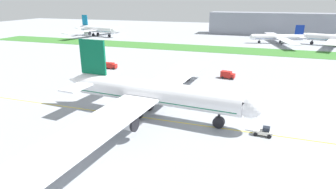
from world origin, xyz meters
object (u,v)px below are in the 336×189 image
at_px(airliner_foreground, 152,93).
at_px(pushback_tug, 264,131).
at_px(ground_crew_wingwalker_port, 141,110).
at_px(parked_airliner_far_right, 334,38).
at_px(service_truck_baggage_loader, 111,65).
at_px(service_truck_catering_van, 182,77).
at_px(service_truck_fuel_bowser, 228,75).
at_px(parked_airliner_far_left, 97,29).
at_px(parked_airliner_far_centre, 279,37).

height_order(airliner_foreground, pushback_tug, airliner_foreground).
height_order(ground_crew_wingwalker_port, parked_airliner_far_right, parked_airliner_far_right).
bearing_deg(ground_crew_wingwalker_port, pushback_tug, -5.47).
relative_size(service_truck_baggage_loader, service_truck_catering_van, 0.90).
relative_size(service_truck_baggage_loader, service_truck_fuel_bowser, 0.98).
xyz_separation_m(pushback_tug, ground_crew_wingwalker_port, (-31.02, 2.97, 0.07)).
height_order(pushback_tug, parked_airliner_far_left, parked_airliner_far_left).
xyz_separation_m(service_truck_fuel_bowser, service_truck_catering_van, (-15.63, -8.06, -0.05)).
bearing_deg(parked_airliner_far_left, pushback_tug, -47.10).
xyz_separation_m(ground_crew_wingwalker_port, service_truck_catering_van, (1.72, 34.01, 0.41)).
bearing_deg(service_truck_catering_van, ground_crew_wingwalker_port, -92.89).
xyz_separation_m(pushback_tug, parked_airliner_far_centre, (7.78, 144.58, 3.21)).
relative_size(airliner_foreground, pushback_tug, 14.12).
distance_m(service_truck_fuel_bowser, parked_airliner_far_left, 148.98).
height_order(ground_crew_wingwalker_port, service_truck_fuel_bowser, service_truck_fuel_bowser).
bearing_deg(service_truck_catering_van, service_truck_fuel_bowser, 27.27).
xyz_separation_m(parked_airliner_far_left, parked_airliner_far_centre, (136.98, 5.56, -1.32)).
bearing_deg(parked_airliner_far_left, ground_crew_wingwalker_port, -54.18).
bearing_deg(parked_airliner_far_right, parked_airliner_far_centre, 178.69).
height_order(service_truck_baggage_loader, parked_airliner_far_left, parked_airliner_far_left).
bearing_deg(service_truck_catering_van, parked_airliner_far_centre, 70.99).
bearing_deg(service_truck_catering_van, service_truck_baggage_loader, 167.18).
distance_m(airliner_foreground, ground_crew_wingwalker_port, 6.46).
height_order(service_truck_baggage_loader, service_truck_catering_van, service_truck_catering_van).
bearing_deg(service_truck_catering_van, parked_airliner_far_left, 134.40).
xyz_separation_m(service_truck_catering_van, parked_airliner_far_centre, (37.08, 107.60, 2.73)).
height_order(ground_crew_wingwalker_port, parked_airliner_far_left, parked_airliner_far_left).
xyz_separation_m(airliner_foreground, service_truck_fuel_bowser, (13.76, 42.77, -4.87)).
bearing_deg(airliner_foreground, pushback_tug, -4.73).
xyz_separation_m(airliner_foreground, ground_crew_wingwalker_port, (-3.58, 0.70, -5.33)).
relative_size(service_truck_baggage_loader, parked_airliner_far_centre, 0.09).
bearing_deg(airliner_foreground, service_truck_catering_van, 93.07).
height_order(airliner_foreground, service_truck_baggage_loader, airliner_foreground).
relative_size(airliner_foreground, service_truck_catering_van, 14.00).
height_order(parked_airliner_far_centre, parked_airliner_far_right, parked_airliner_far_right).
relative_size(airliner_foreground, service_truck_fuel_bowser, 15.26).
bearing_deg(parked_airliner_far_centre, service_truck_baggage_loader, -125.71).
distance_m(airliner_foreground, service_truck_fuel_bowser, 45.19).
bearing_deg(airliner_foreground, service_truck_baggage_loader, 130.58).
relative_size(service_truck_baggage_loader, parked_airliner_far_right, 0.09).
relative_size(parked_airliner_far_centre, parked_airliner_far_right, 1.02).
xyz_separation_m(service_truck_fuel_bowser, parked_airliner_far_left, (-115.53, 93.98, 3.99)).
xyz_separation_m(service_truck_baggage_loader, parked_airliner_far_left, (-65.29, 94.15, 4.06)).
height_order(airliner_foreground, service_truck_catering_van, airliner_foreground).
bearing_deg(parked_airliner_far_left, service_truck_fuel_bowser, -39.13).
height_order(service_truck_catering_van, parked_airliner_far_centre, parked_airliner_far_centre).
distance_m(pushback_tug, service_truck_baggage_loader, 78.08).
bearing_deg(parked_airliner_far_left, airliner_foreground, -53.34).
bearing_deg(service_truck_catering_van, airliner_foreground, -86.93).
height_order(airliner_foreground, service_truck_fuel_bowser, airliner_foreground).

